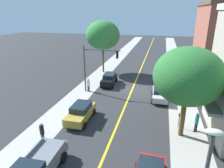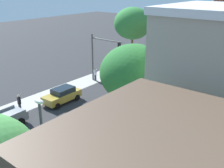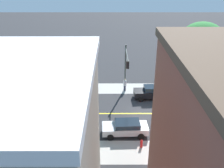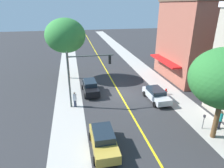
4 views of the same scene
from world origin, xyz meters
name	(u,v)px [view 1 (image 1 of 4)]	position (x,y,z in m)	size (l,w,h in m)	color
ground_plane	(132,89)	(0.00, 0.00, 0.00)	(140.00, 140.00, 0.00)	#2D2D30
sidewalk_left	(180,93)	(-6.43, 0.00, 0.00)	(3.16, 126.00, 0.01)	#ADA8A0
sidewalk_right	(89,85)	(6.43, 0.00, 0.00)	(3.16, 126.00, 0.01)	#ADA8A0
road_centerline_stripe	(132,89)	(0.00, 0.00, 0.00)	(0.20, 126.00, 0.00)	yellow
street_tree_left_near	(188,76)	(-5.78, 10.21, 5.41)	(5.56, 5.56, 7.79)	brown
street_tree_right_corner	(103,35)	(6.38, -7.27, 6.50)	(5.79, 5.79, 8.97)	brown
fire_hydrant	(175,93)	(-5.74, 1.30, 0.39)	(0.44, 0.24, 0.78)	red
parking_meter	(179,118)	(-5.65, 8.95, 0.94)	(0.12, 0.18, 1.44)	#4C4C51
traffic_light_mast	(95,62)	(4.65, 2.24, 4.14)	(4.91, 0.32, 6.22)	#474C47
gold_sedan_right_curb	(81,112)	(3.74, 9.84, 0.85)	(2.03, 4.35, 1.64)	#B29338
silver_sedan_left_curb	(160,93)	(-3.79, 2.66, 0.76)	(2.14, 4.50, 1.42)	#B7BABF
black_sedan_right_curb	(109,79)	(3.67, -1.05, 0.85)	(2.08, 4.49, 1.63)	black
pedestrian_black_shirt	(42,132)	(5.37, 14.10, 0.98)	(0.36, 0.36, 1.85)	#33384C
pedestrian_teal_shirt	(197,122)	(-7.14, 9.21, 0.96)	(0.34, 0.34, 1.80)	black
pedestrian_white_shirt	(88,85)	(5.71, 2.28, 0.92)	(0.39, 0.39, 1.76)	#33384C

